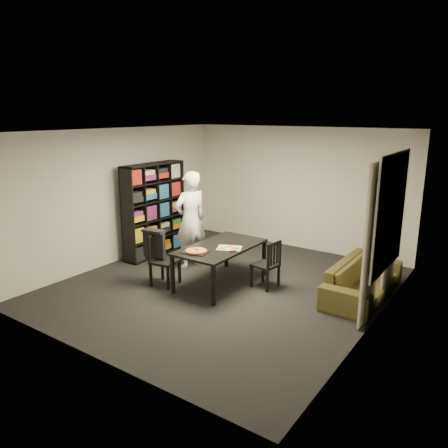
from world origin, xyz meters
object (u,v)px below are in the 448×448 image
Objects in this scene: baking_tray at (196,252)px; dining_table at (221,249)px; chair_right at (269,262)px; chair_left at (160,256)px; bookshelf at (154,210)px; pepperoni_pizza at (196,251)px; sofa at (363,279)px; person at (190,220)px.

dining_table is at bearing 74.73° from baking_tray.
chair_left is at bearing -54.22° from chair_right.
bookshelf is 1.73m from chair_left.
baking_tray is 0.02m from pepperoni_pizza.
sofa is at bearing 31.35° from pepperoni_pizza.
chair_left is 1.05m from person.
bookshelf is 2.21m from baking_tray.
bookshelf is at bearing 150.99° from pepperoni_pizza.
sofa is (2.18, 0.89, -0.34)m from dining_table.
sofa is at bearing 31.17° from baking_tray.
bookshelf is at bearing 38.39° from chair_left.
pepperoni_pizza is (0.72, 0.07, 0.21)m from chair_left.
person is (-1.72, 0.05, 0.45)m from chair_right.
pepperoni_pizza is (-0.12, -0.51, 0.09)m from dining_table.
pepperoni_pizza is (0.83, -0.88, -0.21)m from person.
chair_left is at bearing 23.55° from person.
sofa is at bearing 22.28° from dining_table.
bookshelf reaches higher than chair_right.
bookshelf is at bearing 94.46° from sofa.
dining_table is at bearing 76.24° from pepperoni_pizza.
chair_right is at bearing -4.93° from bookshelf.
bookshelf is 2.31× the size of chair_right.
pepperoni_pizza is 0.18× the size of sofa.
person reaches higher than dining_table.
chair_left is (1.21, -1.15, -0.44)m from bookshelf.
baking_tray reaches higher than dining_table.
dining_table is 0.53m from pepperoni_pizza.
sofa is at bearing 116.87° from person.
bookshelf is 1.15× the size of dining_table.
baking_tray is at bearing -105.27° from dining_table.
bookshelf reaches higher than chair_left.
bookshelf is at bearing -88.31° from chair_right.
person is 5.28× the size of pepperoni_pizza.
sofa is at bearing 118.84° from chair_right.
dining_table is 1.86× the size of chair_left.
person is 4.62× the size of baking_tray.
chair_left is 1.85m from chair_right.
sofa is (3.13, 0.52, -0.64)m from person.
person is (-0.10, 0.95, 0.42)m from chair_left.
person is at bearing 133.22° from pepperoni_pizza.
person is 0.95× the size of sofa.
baking_tray is at bearing 60.13° from person.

